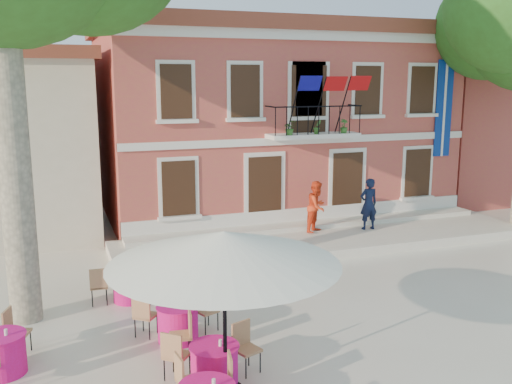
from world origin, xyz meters
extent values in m
plane|color=beige|center=(0.00, 0.00, 0.00)|extent=(90.00, 90.00, 0.00)
cube|color=#B34043|center=(2.00, 10.00, 3.50)|extent=(13.00, 8.00, 7.00)
cube|color=brown|center=(2.00, 10.00, 7.25)|extent=(13.50, 8.50, 0.50)
cube|color=silver|center=(2.00, 6.05, 6.85)|extent=(13.30, 0.35, 0.35)
cube|color=silver|center=(2.00, 5.55, 3.50)|extent=(3.20, 0.90, 0.15)
cube|color=black|center=(2.00, 5.15, 4.50)|extent=(3.20, 0.04, 0.04)
cube|color=navy|center=(7.60, 5.94, 4.30)|extent=(0.70, 0.05, 3.60)
cube|color=#0C0B7E|center=(1.10, 4.80, 5.25)|extent=(0.76, 0.27, 0.47)
cube|color=#AF0B0E|center=(2.00, 4.80, 5.25)|extent=(0.76, 0.29, 0.47)
cube|color=#AF0B0E|center=(2.90, 4.80, 5.25)|extent=(0.76, 0.27, 0.47)
imported|color=#26591E|center=(1.00, 5.25, 3.82)|extent=(0.43, 0.37, 0.48)
imported|color=#26591E|center=(2.00, 5.25, 3.82)|extent=(0.26, 0.21, 0.48)
imported|color=#26591E|center=(3.00, 5.25, 3.82)|extent=(0.27, 0.27, 0.48)
cube|color=#B34043|center=(14.00, 11.00, 3.00)|extent=(9.00, 9.00, 6.00)
cube|color=brown|center=(14.00, 11.00, 6.20)|extent=(9.40, 9.40, 0.40)
cube|color=silver|center=(2.00, 4.40, 0.15)|extent=(14.00, 3.40, 0.30)
cylinder|color=#A59E84|center=(-7.20, 1.22, 3.87)|extent=(0.70, 0.70, 7.73)
cylinder|color=black|center=(-3.84, -3.29, 1.29)|extent=(0.07, 0.07, 2.58)
cone|color=white|center=(-3.84, -3.29, 2.63)|extent=(3.93, 3.93, 0.57)
imported|color=#0F1733|center=(3.68, 4.59, 1.19)|extent=(0.66, 0.44, 1.78)
imported|color=#E93F1B|center=(1.87, 4.89, 1.17)|extent=(1.07, 1.04, 1.74)
cylinder|color=#D5148F|center=(-7.53, -1.25, 0.38)|extent=(0.84, 0.84, 0.75)
cylinder|color=#D5148F|center=(-7.53, -1.25, 0.76)|extent=(0.90, 0.90, 0.02)
cube|color=tan|center=(-7.29, -0.54, 0.47)|extent=(0.53, 0.53, 0.95)
cylinder|color=#D5148F|center=(-3.96, -3.00, 0.38)|extent=(0.84, 0.84, 0.75)
cylinder|color=#D5148F|center=(-3.96, -3.00, 0.76)|extent=(0.90, 0.90, 0.02)
cube|color=tan|center=(-4.53, -2.51, 0.47)|extent=(0.59, 0.59, 0.95)
cube|color=tan|center=(-4.09, -3.74, 0.47)|extent=(0.49, 0.49, 0.95)
cube|color=tan|center=(-3.25, -2.75, 0.47)|extent=(0.54, 0.54, 0.95)
cube|color=tan|center=(-4.51, -3.51, 0.47)|extent=(0.46, 0.46, 0.95)
cylinder|color=#D5148F|center=(-4.81, 1.57, 0.38)|extent=(0.84, 0.84, 0.75)
cylinder|color=#D5148F|center=(-4.81, 1.57, 0.76)|extent=(0.90, 0.90, 0.02)
cube|color=tan|center=(-4.47, 0.90, 0.47)|extent=(0.56, 0.56, 0.95)
cube|color=tan|center=(-4.40, 2.20, 0.47)|extent=(0.58, 0.58, 0.95)
cube|color=tan|center=(-5.56, 1.62, 0.47)|extent=(0.44, 0.44, 0.95)
cylinder|color=#D5148F|center=(-4.18, -1.01, 0.38)|extent=(0.84, 0.84, 0.75)
cylinder|color=#D5148F|center=(-4.18, -1.01, 0.76)|extent=(0.90, 0.90, 0.02)
cube|color=tan|center=(-4.29, -1.75, 0.47)|extent=(0.48, 0.48, 0.95)
cube|color=tan|center=(-3.49, -0.73, 0.47)|extent=(0.55, 0.55, 0.95)
cube|color=tan|center=(-4.77, -0.54, 0.47)|extent=(0.59, 0.59, 0.95)
camera|label=1|loc=(-6.43, -12.02, 5.38)|focal=40.00mm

